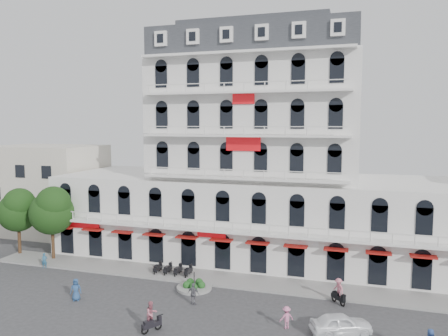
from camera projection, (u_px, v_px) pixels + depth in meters
The scene contains 15 objects.
ground at pixel (203, 322), 33.05m from camera, with size 120.00×120.00×0.00m, color #38383A.
sidewalk at pixel (235, 280), 41.60m from camera, with size 53.00×4.00×0.16m, color gray.
main_building at pixel (257, 168), 49.16m from camera, with size 45.00×15.00×25.80m.
flank_building_west at pixel (48, 189), 60.28m from camera, with size 14.00×10.00×12.00m, color beige.
traffic_island at pixel (194, 286), 39.61m from camera, with size 3.20×3.20×1.60m.
parked_scooter_row at pixel (173, 275), 43.29m from camera, with size 4.40×1.80×1.10m, color black, non-canonical shape.
tree_west_outer at pixel (18, 209), 49.63m from camera, with size 4.50×4.48×7.76m.
tree_west_inner at pixel (52, 209), 47.65m from camera, with size 4.76×4.76×8.25m.
parked_car at pixel (341, 324), 31.09m from camera, with size 1.76×4.37×1.49m, color white.
rider_southwest at pixel (151, 316), 31.34m from camera, with size 1.11×1.49×2.30m.
rider_center at pixel (338, 290), 36.27m from camera, with size 1.26×1.36×2.21m.
pedestrian_left at pixel (76, 290), 37.01m from camera, with size 0.92×0.60×1.88m, color #2A4C7E.
pedestrian_mid at pixel (194, 294), 36.15m from camera, with size 1.07×0.45×1.83m, color slate.
pedestrian_right at pixel (287, 317), 31.94m from camera, with size 1.07×0.62×1.66m, color pink.
pedestrian_far at pixel (44, 261), 45.35m from camera, with size 0.58×0.38×1.59m, color #2A5E80.
Camera 1 is at (10.91, -29.83, 14.92)m, focal length 35.00 mm.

